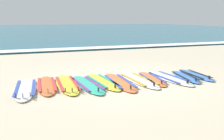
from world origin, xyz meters
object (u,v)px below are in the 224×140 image
surfboard_0 (25,89)px  surfboard_6 (138,80)px  surfboard_1 (47,85)px  surfboard_9 (185,77)px  surfboard_3 (87,84)px  surfboard_4 (102,82)px  surfboard_2 (67,84)px  surfboard_8 (168,78)px  surfboard_10 (195,75)px  surfboard_7 (152,79)px  surfboard_5 (120,82)px

surfboard_0 → surfboard_6: same height
surfboard_1 → surfboard_9: same height
surfboard_0 → surfboard_6: size_ratio=1.01×
surfboard_3 → surfboard_4: size_ratio=1.01×
surfboard_2 → surfboard_8: (3.41, -0.36, -0.00)m
surfboard_1 → surfboard_10: 5.20m
surfboard_9 → surfboard_7: bearing=173.0°
surfboard_0 → surfboard_5: size_ratio=1.00×
surfboard_3 → surfboard_10: bearing=-0.6°
surfboard_2 → surfboard_5: same height
surfboard_4 → surfboard_8: 2.30m
surfboard_9 → surfboard_4: bearing=173.7°
surfboard_2 → surfboard_4: 1.13m
surfboard_1 → surfboard_6: (2.94, -0.34, -0.00)m
surfboard_0 → surfboard_3: bearing=-4.6°
surfboard_6 → surfboard_5: bearing=-176.1°
surfboard_10 → surfboard_2: bearing=176.4°
surfboard_9 → surfboard_10: 0.52m
surfboard_0 → surfboard_9: 5.31m
surfboard_10 → surfboard_7: bearing=178.9°
surfboard_0 → surfboard_2: 1.24m
surfboard_0 → surfboard_6: (3.56, -0.15, -0.00)m
surfboard_2 → surfboard_9: size_ratio=1.27×
surfboard_8 → surfboard_10: same height
surfboard_4 → surfboard_8: (2.29, -0.27, -0.00)m
surfboard_6 → surfboard_8: same height
surfboard_8 → surfboard_9: same height
surfboard_5 → surfboard_6: bearing=3.9°
surfboard_8 → surfboard_1: bearing=173.7°
surfboard_4 → surfboard_5: bearing=-23.1°
surfboard_6 → surfboard_10: (2.25, -0.04, 0.00)m
surfboard_8 → surfboard_7: bearing=170.4°
surfboard_2 → surfboard_9: bearing=-5.7°
surfboard_6 → surfboard_1: bearing=173.3°
surfboard_6 → surfboard_3: bearing=179.9°
surfboard_0 → surfboard_8: 4.66m
surfboard_8 → surfboard_9: bearing=-4.6°
surfboard_1 → surfboard_5: same height
surfboard_1 → surfboard_10: same height
surfboard_4 → surfboard_6: same height
surfboard_1 → surfboard_4: size_ratio=0.97×
surfboard_1 → surfboard_7: size_ratio=1.09×
surfboard_4 → surfboard_6: bearing=-8.0°
surfboard_5 → surfboard_6: size_ratio=1.01×
surfboard_5 → surfboard_7: size_ratio=1.16×
surfboard_4 → surfboard_9: same height
surfboard_0 → surfboard_7: same height
surfboard_7 → surfboard_2: bearing=174.8°
surfboard_1 → surfboard_3: size_ratio=0.96×
surfboard_0 → surfboard_3: same height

